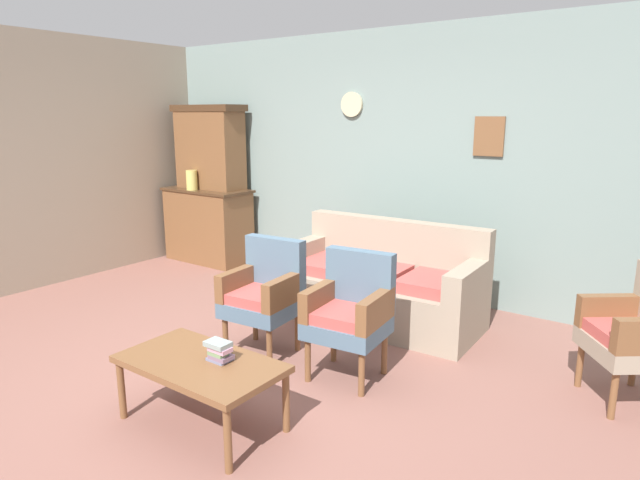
# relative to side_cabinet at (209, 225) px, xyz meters

# --- Properties ---
(ground_plane) EXTENTS (7.68, 7.68, 0.00)m
(ground_plane) POSITION_rel_side_cabinet_xyz_m (2.54, -2.25, -0.47)
(ground_plane) COLOR #84564C
(wall_back_with_decor) EXTENTS (6.40, 0.09, 2.70)m
(wall_back_with_decor) POSITION_rel_side_cabinet_xyz_m (2.54, 0.38, 0.89)
(wall_back_with_decor) COLOR gray
(wall_back_with_decor) RESTS_ON ground
(side_cabinet) EXTENTS (1.16, 0.55, 0.93)m
(side_cabinet) POSITION_rel_side_cabinet_xyz_m (0.00, 0.00, 0.00)
(side_cabinet) COLOR brown
(side_cabinet) RESTS_ON ground
(cabinet_upper_hutch) EXTENTS (0.99, 0.38, 1.03)m
(cabinet_upper_hutch) POSITION_rel_side_cabinet_xyz_m (0.00, 0.08, 0.98)
(cabinet_upper_hutch) COLOR brown
(cabinet_upper_hutch) RESTS_ON side_cabinet
(vase_on_cabinet) EXTENTS (0.14, 0.14, 0.24)m
(vase_on_cabinet) POSITION_rel_side_cabinet_xyz_m (-0.08, -0.17, 0.59)
(vase_on_cabinet) COLOR #D3C563
(vase_on_cabinet) RESTS_ON side_cabinet
(floral_couch) EXTENTS (1.82, 0.86, 0.90)m
(floral_couch) POSITION_rel_side_cabinet_xyz_m (2.85, -0.56, -0.14)
(floral_couch) COLOR gray
(floral_couch) RESTS_ON ground
(armchair_near_cabinet) EXTENTS (0.56, 0.53, 0.90)m
(armchair_near_cabinet) POSITION_rel_side_cabinet_xyz_m (2.44, -1.68, 0.03)
(armchair_near_cabinet) COLOR slate
(armchair_near_cabinet) RESTS_ON ground
(armchair_by_doorway) EXTENTS (0.57, 0.54, 0.90)m
(armchair_by_doorway) POSITION_rel_side_cabinet_xyz_m (3.20, -1.63, 0.03)
(armchair_by_doorway) COLOR slate
(armchair_by_doorway) RESTS_ON ground
(wingback_chair_by_fireplace) EXTENTS (0.71, 0.71, 0.90)m
(wingback_chair_by_fireplace) POSITION_rel_side_cabinet_xyz_m (4.90, -0.86, 0.03)
(wingback_chair_by_fireplace) COLOR gray
(wingback_chair_by_fireplace) RESTS_ON ground
(coffee_table) EXTENTS (1.00, 0.56, 0.42)m
(coffee_table) POSITION_rel_side_cabinet_xyz_m (2.83, -2.71, -0.09)
(coffee_table) COLOR brown
(coffee_table) RESTS_ON ground
(book_stack_on_table) EXTENTS (0.16, 0.12, 0.12)m
(book_stack_on_table) POSITION_rel_side_cabinet_xyz_m (2.93, -2.64, 0.02)
(book_stack_on_table) COLOR slate
(book_stack_on_table) RESTS_ON coffee_table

